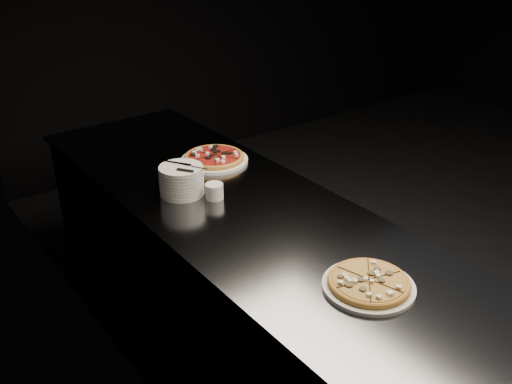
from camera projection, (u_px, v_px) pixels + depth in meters
floor at (504, 238)px, 3.78m from camera, size 5.00×5.00×0.00m
wall_left at (145, 105)px, 1.81m from camera, size 0.02×5.00×2.80m
counter at (242, 300)px, 2.43m from camera, size 0.74×2.44×0.92m
pizza_mushroom at (369, 283)px, 1.73m from camera, size 0.31×0.31×0.03m
pizza_tomato at (214, 158)px, 2.60m from camera, size 0.31×0.31×0.04m
plate_stack at (181, 180)px, 2.29m from camera, size 0.18×0.18×0.12m
cutlery at (184, 167)px, 2.26m from camera, size 0.09×0.18×0.01m
ramekin at (214, 191)px, 2.27m from camera, size 0.07×0.07×0.06m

